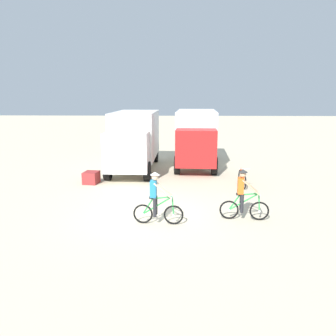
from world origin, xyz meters
name	(u,v)px	position (x,y,z in m)	size (l,w,h in m)	color
ground_plane	(149,216)	(0.00, 0.00, 0.00)	(120.00, 120.00, 0.00)	beige
box_truck_white_box	(135,138)	(-1.53, 8.00, 1.87)	(2.48, 6.79, 3.35)	white
box_truck_avon_van	(196,135)	(2.14, 9.45, 1.87)	(2.70, 6.86, 3.35)	white
cyclist_orange_shirt	(156,200)	(0.32, -0.69, 0.85)	(1.73, 0.52, 1.82)	black
cyclist_cowboy_hat	(243,197)	(3.33, -0.19, 0.85)	(1.73, 0.52, 1.82)	black
bicycle_spare	(242,178)	(4.14, 4.34, 0.40)	(0.50, 1.73, 0.97)	black
supply_crate	(91,178)	(-3.29, 4.61, 0.30)	(0.68, 0.77, 0.59)	#9E2D2D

